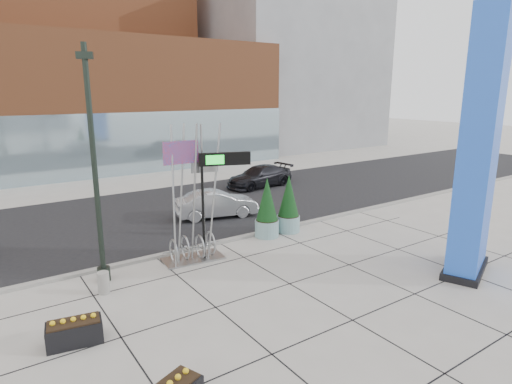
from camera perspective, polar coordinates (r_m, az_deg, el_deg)
ground at (r=15.77m, az=-0.72°, el=-11.73°), size 160.00×160.00×0.00m
street_asphalt at (r=24.21m, az=-13.99°, el=-3.04°), size 80.00×12.00×0.02m
curb_edge at (r=18.94m, az=-7.51°, el=-7.23°), size 80.00×0.30×0.12m
tower_podium at (r=39.91m, az=-21.90°, el=10.75°), size 34.00×10.00×11.00m
tower_glass_front at (r=35.48m, az=-19.73°, el=5.83°), size 34.00×0.60×5.00m
building_grey_parking at (r=55.50m, az=3.41°, el=15.76°), size 20.00×18.00×18.00m
blue_pylon at (r=17.19m, az=27.59°, el=4.73°), size 3.09×2.20×9.43m
lamp_post at (r=15.66m, az=-20.49°, el=0.22°), size 0.56×0.45×8.20m
public_art_sculpture at (r=17.31m, az=-8.48°, el=-4.42°), size 2.53×1.44×5.50m
concrete_bollard at (r=15.60m, az=-19.66°, el=-11.32°), size 0.39×0.39×0.76m
overhead_street_sign at (r=17.10m, az=-5.03°, el=3.33°), size 1.98×0.86×4.33m
round_planter_east at (r=20.62m, az=4.36°, el=-1.74°), size 1.12×1.12×2.80m
round_planter_mid at (r=19.86m, az=1.19°, el=-2.99°), size 0.92×0.92×2.31m
round_planter_west at (r=19.86m, az=1.47°, el=-2.28°), size 1.12×1.12×2.81m
box_planter_north at (r=13.10m, az=-23.04°, el=-16.70°), size 1.53×0.95×0.78m
car_silver_mid at (r=23.12m, az=-5.29°, el=-1.63°), size 4.63×2.58×1.45m
car_dark_east at (r=30.32m, az=0.49°, el=2.07°), size 5.29×2.63×1.48m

